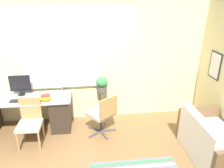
{
  "coord_description": "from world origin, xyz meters",
  "views": [
    {
      "loc": [
        0.27,
        -3.85,
        2.71
      ],
      "look_at": [
        0.76,
        0.16,
        1.03
      ],
      "focal_mm": 35.0,
      "sensor_mm": 36.0,
      "label": 1
    }
  ],
  "objects_px": {
    "keyboard": "(20,101)",
    "office_chair_swivel": "(103,113)",
    "desk_chair_wooden": "(30,121)",
    "desk_lamp": "(61,82)",
    "plant_stand": "(102,95)",
    "monitor": "(20,85)",
    "potted_plant": "(102,83)",
    "book_stack": "(45,98)",
    "mouse": "(34,100)",
    "couch_loveseat": "(212,144)"
  },
  "relations": [
    {
      "from": "monitor",
      "to": "plant_stand",
      "type": "distance_m",
      "value": 1.74
    },
    {
      "from": "keyboard",
      "to": "office_chair_swivel",
      "type": "xyz_separation_m",
      "value": [
        1.63,
        -0.2,
        -0.28
      ]
    },
    {
      "from": "couch_loveseat",
      "to": "plant_stand",
      "type": "distance_m",
      "value": 2.4
    },
    {
      "from": "desk_lamp",
      "to": "potted_plant",
      "type": "relative_size",
      "value": 1.29
    },
    {
      "from": "monitor",
      "to": "book_stack",
      "type": "xyz_separation_m",
      "value": [
        0.54,
        -0.35,
        -0.16
      ]
    },
    {
      "from": "mouse",
      "to": "plant_stand",
      "type": "height_order",
      "value": "mouse"
    },
    {
      "from": "desk_lamp",
      "to": "office_chair_swivel",
      "type": "height_order",
      "value": "desk_lamp"
    },
    {
      "from": "mouse",
      "to": "book_stack",
      "type": "height_order",
      "value": "book_stack"
    },
    {
      "from": "desk_chair_wooden",
      "to": "couch_loveseat",
      "type": "relative_size",
      "value": 0.67
    },
    {
      "from": "desk_chair_wooden",
      "to": "office_chair_swivel",
      "type": "height_order",
      "value": "desk_chair_wooden"
    },
    {
      "from": "book_stack",
      "to": "desk_chair_wooden",
      "type": "height_order",
      "value": "desk_chair_wooden"
    },
    {
      "from": "desk_lamp",
      "to": "mouse",
      "type": "bearing_deg",
      "value": -159.16
    },
    {
      "from": "desk_lamp",
      "to": "desk_chair_wooden",
      "type": "distance_m",
      "value": 0.97
    },
    {
      "from": "keyboard",
      "to": "desk_chair_wooden",
      "type": "distance_m",
      "value": 0.49
    },
    {
      "from": "plant_stand",
      "to": "desk_lamp",
      "type": "bearing_deg",
      "value": -166.71
    },
    {
      "from": "plant_stand",
      "to": "desk_chair_wooden",
      "type": "bearing_deg",
      "value": -153.01
    },
    {
      "from": "desk_lamp",
      "to": "book_stack",
      "type": "bearing_deg",
      "value": -141.27
    },
    {
      "from": "potted_plant",
      "to": "keyboard",
      "type": "bearing_deg",
      "value": -166.26
    },
    {
      "from": "office_chair_swivel",
      "to": "keyboard",
      "type": "bearing_deg",
      "value": -44.11
    },
    {
      "from": "desk_lamp",
      "to": "couch_loveseat",
      "type": "height_order",
      "value": "desk_lamp"
    },
    {
      "from": "office_chair_swivel",
      "to": "book_stack",
      "type": "bearing_deg",
      "value": -45.18
    },
    {
      "from": "monitor",
      "to": "plant_stand",
      "type": "xyz_separation_m",
      "value": [
        1.7,
        0.1,
        -0.38
      ]
    },
    {
      "from": "keyboard",
      "to": "plant_stand",
      "type": "xyz_separation_m",
      "value": [
        1.66,
        0.41,
        -0.16
      ]
    },
    {
      "from": "mouse",
      "to": "potted_plant",
      "type": "bearing_deg",
      "value": 16.28
    },
    {
      "from": "potted_plant",
      "to": "book_stack",
      "type": "bearing_deg",
      "value": -158.82
    },
    {
      "from": "keyboard",
      "to": "desk_lamp",
      "type": "bearing_deg",
      "value": 14.21
    },
    {
      "from": "monitor",
      "to": "mouse",
      "type": "xyz_separation_m",
      "value": [
        0.31,
        -0.3,
        -0.21
      ]
    },
    {
      "from": "office_chair_swivel",
      "to": "plant_stand",
      "type": "relative_size",
      "value": 1.27
    },
    {
      "from": "potted_plant",
      "to": "desk_chair_wooden",
      "type": "bearing_deg",
      "value": -153.01
    },
    {
      "from": "book_stack",
      "to": "office_chair_swivel",
      "type": "distance_m",
      "value": 1.18
    },
    {
      "from": "book_stack",
      "to": "couch_loveseat",
      "type": "height_order",
      "value": "book_stack"
    },
    {
      "from": "monitor",
      "to": "couch_loveseat",
      "type": "bearing_deg",
      "value": -22.88
    },
    {
      "from": "book_stack",
      "to": "plant_stand",
      "type": "height_order",
      "value": "book_stack"
    },
    {
      "from": "monitor",
      "to": "keyboard",
      "type": "height_order",
      "value": "monitor"
    },
    {
      "from": "office_chair_swivel",
      "to": "plant_stand",
      "type": "height_order",
      "value": "office_chair_swivel"
    },
    {
      "from": "desk_lamp",
      "to": "desk_chair_wooden",
      "type": "relative_size",
      "value": 0.49
    },
    {
      "from": "book_stack",
      "to": "office_chair_swivel",
      "type": "bearing_deg",
      "value": -8.25
    },
    {
      "from": "book_stack",
      "to": "potted_plant",
      "type": "height_order",
      "value": "potted_plant"
    },
    {
      "from": "monitor",
      "to": "couch_loveseat",
      "type": "distance_m",
      "value": 3.84
    },
    {
      "from": "office_chair_swivel",
      "to": "potted_plant",
      "type": "xyz_separation_m",
      "value": [
        0.04,
        0.61,
        0.4
      ]
    },
    {
      "from": "mouse",
      "to": "plant_stand",
      "type": "bearing_deg",
      "value": 16.28
    },
    {
      "from": "office_chair_swivel",
      "to": "potted_plant",
      "type": "relative_size",
      "value": 2.62
    },
    {
      "from": "book_stack",
      "to": "plant_stand",
      "type": "relative_size",
      "value": 0.32
    },
    {
      "from": "mouse",
      "to": "couch_loveseat",
      "type": "xyz_separation_m",
      "value": [
        3.17,
        -1.17,
        -0.47
      ]
    },
    {
      "from": "monitor",
      "to": "desk_lamp",
      "type": "xyz_separation_m",
      "value": [
        0.85,
        -0.1,
        0.05
      ]
    },
    {
      "from": "couch_loveseat",
      "to": "plant_stand",
      "type": "bearing_deg",
      "value": 48.64
    },
    {
      "from": "mouse",
      "to": "couch_loveseat",
      "type": "distance_m",
      "value": 3.41
    },
    {
      "from": "monitor",
      "to": "couch_loveseat",
      "type": "height_order",
      "value": "monitor"
    },
    {
      "from": "mouse",
      "to": "plant_stand",
      "type": "relative_size",
      "value": 0.11
    },
    {
      "from": "desk_lamp",
      "to": "desk_chair_wooden",
      "type": "bearing_deg",
      "value": -137.92
    }
  ]
}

